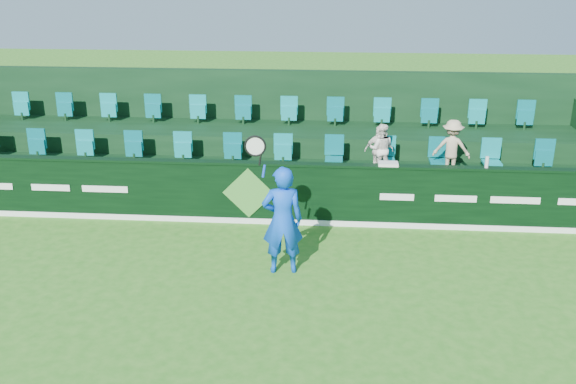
# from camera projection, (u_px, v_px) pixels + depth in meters

# --- Properties ---
(ground) EXTENTS (60.00, 60.00, 0.00)m
(ground) POSITION_uv_depth(u_px,v_px,m) (216.00, 320.00, 10.10)
(ground) COLOR #276D1A
(ground) RESTS_ON ground
(sponsor_hoarding) EXTENTS (16.00, 0.25, 1.35)m
(sponsor_hoarding) POSITION_uv_depth(u_px,v_px,m) (249.00, 192.00, 13.60)
(sponsor_hoarding) COLOR black
(sponsor_hoarding) RESTS_ON ground
(stand_tier_front) EXTENTS (16.00, 2.00, 0.80)m
(stand_tier_front) POSITION_uv_depth(u_px,v_px,m) (256.00, 187.00, 14.73)
(stand_tier_front) COLOR black
(stand_tier_front) RESTS_ON ground
(stand_tier_back) EXTENTS (16.00, 1.80, 1.30)m
(stand_tier_back) POSITION_uv_depth(u_px,v_px,m) (265.00, 153.00, 16.42)
(stand_tier_back) COLOR black
(stand_tier_back) RESTS_ON ground
(stand_rear) EXTENTS (16.00, 4.10, 2.60)m
(stand_rear) POSITION_uv_depth(u_px,v_px,m) (267.00, 127.00, 16.64)
(stand_rear) COLOR black
(stand_rear) RESTS_ON ground
(seat_row_front) EXTENTS (13.50, 0.50, 0.60)m
(seat_row_front) POSITION_uv_depth(u_px,v_px,m) (257.00, 153.00, 14.86)
(seat_row_front) COLOR #0C8283
(seat_row_front) RESTS_ON stand_tier_front
(seat_row_back) EXTENTS (13.50, 0.50, 0.60)m
(seat_row_back) POSITION_uv_depth(u_px,v_px,m) (266.00, 114.00, 16.37)
(seat_row_back) COLOR #0C8283
(seat_row_back) RESTS_ON stand_tier_back
(tennis_player) EXTENTS (1.06, 0.58, 2.60)m
(tennis_player) POSITION_uv_depth(u_px,v_px,m) (282.00, 220.00, 11.33)
(tennis_player) COLOR blue
(tennis_player) RESTS_ON ground
(spectator_left) EXTENTS (0.58, 0.46, 1.14)m
(spectator_left) POSITION_uv_depth(u_px,v_px,m) (381.00, 149.00, 14.21)
(spectator_left) COLOR white
(spectator_left) RESTS_ON stand_tier_front
(spectator_middle) EXTENTS (0.64, 0.27, 1.08)m
(spectator_middle) POSITION_uv_depth(u_px,v_px,m) (379.00, 150.00, 14.22)
(spectator_middle) COLOR white
(spectator_middle) RESTS_ON stand_tier_front
(spectator_right) EXTENTS (0.89, 0.62, 1.25)m
(spectator_right) POSITION_uv_depth(u_px,v_px,m) (452.00, 148.00, 14.07)
(spectator_right) COLOR tan
(spectator_right) RESTS_ON stand_tier_front
(towel) EXTENTS (0.41, 0.26, 0.06)m
(towel) POSITION_uv_depth(u_px,v_px,m) (388.00, 164.00, 13.15)
(towel) COLOR silver
(towel) RESTS_ON sponsor_hoarding
(drinks_bottle) EXTENTS (0.08, 0.08, 0.24)m
(drinks_bottle) POSITION_uv_depth(u_px,v_px,m) (487.00, 162.00, 12.97)
(drinks_bottle) COLOR silver
(drinks_bottle) RESTS_ON sponsor_hoarding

